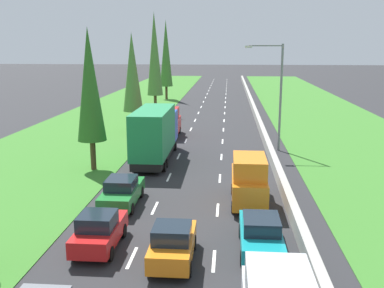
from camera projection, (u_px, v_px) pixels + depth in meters
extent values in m
plane|color=#28282B|center=(212.00, 110.00, 62.78)|extent=(300.00, 300.00, 0.00)
cube|color=#387528|center=(124.00, 109.00, 63.79)|extent=(14.00, 140.00, 0.04)
cube|color=#387528|center=(317.00, 111.00, 61.63)|extent=(14.00, 140.00, 0.04)
cube|color=#9E9B93|center=(253.00, 107.00, 62.24)|extent=(0.44, 120.00, 0.85)
cube|color=white|center=(132.00, 258.00, 19.13)|extent=(0.14, 2.00, 0.01)
cube|color=white|center=(155.00, 208.00, 24.97)|extent=(0.14, 2.00, 0.01)
cube|color=white|center=(169.00, 177.00, 30.80)|extent=(0.14, 2.00, 0.01)
cube|color=white|center=(179.00, 156.00, 36.64)|extent=(0.14, 2.00, 0.01)
cube|color=white|center=(186.00, 141.00, 42.48)|extent=(0.14, 2.00, 0.01)
cube|color=white|center=(191.00, 129.00, 48.32)|extent=(0.14, 2.00, 0.01)
cube|color=white|center=(195.00, 120.00, 54.16)|extent=(0.14, 2.00, 0.01)
cube|color=white|center=(198.00, 113.00, 60.00)|extent=(0.14, 2.00, 0.01)
cube|color=white|center=(201.00, 107.00, 65.84)|extent=(0.14, 2.00, 0.01)
cube|color=white|center=(204.00, 102.00, 71.68)|extent=(0.14, 2.00, 0.01)
cube|color=white|center=(205.00, 98.00, 77.52)|extent=(0.14, 2.00, 0.01)
cube|color=white|center=(207.00, 94.00, 83.36)|extent=(0.14, 2.00, 0.01)
cube|color=white|center=(209.00, 91.00, 89.20)|extent=(0.14, 2.00, 0.01)
cube|color=white|center=(210.00, 88.00, 95.04)|extent=(0.14, 2.00, 0.01)
cube|color=white|center=(211.00, 85.00, 100.87)|extent=(0.14, 2.00, 0.01)
cube|color=white|center=(212.00, 83.00, 106.71)|extent=(0.14, 2.00, 0.01)
cube|color=white|center=(213.00, 81.00, 112.55)|extent=(0.14, 2.00, 0.01)
cube|color=white|center=(214.00, 79.00, 118.39)|extent=(0.14, 2.00, 0.01)
cube|color=white|center=(214.00, 261.00, 18.85)|extent=(0.14, 2.00, 0.01)
cube|color=white|center=(218.00, 210.00, 24.69)|extent=(0.14, 2.00, 0.01)
cube|color=white|center=(220.00, 178.00, 30.53)|extent=(0.14, 2.00, 0.01)
cube|color=white|center=(221.00, 157.00, 36.36)|extent=(0.14, 2.00, 0.01)
cube|color=white|center=(223.00, 141.00, 42.20)|extent=(0.14, 2.00, 0.01)
cube|color=white|center=(223.00, 130.00, 48.04)|extent=(0.14, 2.00, 0.01)
cube|color=white|center=(224.00, 121.00, 53.88)|extent=(0.14, 2.00, 0.01)
cube|color=white|center=(225.00, 113.00, 59.72)|extent=(0.14, 2.00, 0.01)
cube|color=white|center=(225.00, 107.00, 65.56)|extent=(0.14, 2.00, 0.01)
cube|color=white|center=(225.00, 102.00, 71.40)|extent=(0.14, 2.00, 0.01)
cube|color=white|center=(226.00, 98.00, 77.24)|extent=(0.14, 2.00, 0.01)
cube|color=white|center=(226.00, 94.00, 83.08)|extent=(0.14, 2.00, 0.01)
cube|color=white|center=(226.00, 91.00, 88.92)|extent=(0.14, 2.00, 0.01)
cube|color=white|center=(226.00, 88.00, 94.76)|extent=(0.14, 2.00, 0.01)
cube|color=white|center=(227.00, 86.00, 100.60)|extent=(0.14, 2.00, 0.01)
cube|color=white|center=(227.00, 83.00, 106.43)|extent=(0.14, 2.00, 0.01)
cube|color=white|center=(227.00, 81.00, 112.27)|extent=(0.14, 2.00, 0.01)
cube|color=white|center=(227.00, 80.00, 118.11)|extent=(0.14, 2.00, 0.01)
cube|color=red|center=(100.00, 233.00, 19.95)|extent=(1.68, 3.90, 0.76)
cube|color=#19232D|center=(97.00, 221.00, 19.51)|extent=(1.52, 1.60, 0.64)
cylinder|color=black|center=(92.00, 230.00, 21.27)|extent=(0.22, 0.64, 0.64)
cylinder|color=black|center=(123.00, 231.00, 21.15)|extent=(0.22, 0.64, 0.64)
cylinder|color=black|center=(75.00, 252.00, 18.92)|extent=(0.22, 0.64, 0.64)
cylinder|color=black|center=(110.00, 254.00, 18.80)|extent=(0.22, 0.64, 0.64)
cube|color=#237A33|center=(122.00, 194.00, 25.30)|extent=(1.76, 4.50, 0.72)
cube|color=#19232D|center=(121.00, 183.00, 25.01)|extent=(1.56, 1.90, 0.60)
cylinder|color=black|center=(115.00, 191.00, 26.80)|extent=(0.22, 0.64, 0.64)
cylinder|color=black|center=(141.00, 192.00, 26.67)|extent=(0.22, 0.64, 0.64)
cylinder|color=black|center=(102.00, 208.00, 24.09)|extent=(0.22, 0.64, 0.64)
cylinder|color=black|center=(131.00, 209.00, 23.96)|extent=(0.22, 0.64, 0.64)
cube|color=orange|center=(173.00, 246.00, 18.69)|extent=(1.68, 3.90, 0.76)
cube|color=#19232D|center=(172.00, 233.00, 18.24)|extent=(1.52, 1.60, 0.64)
cylinder|color=black|center=(160.00, 241.00, 20.01)|extent=(0.22, 0.64, 0.64)
cylinder|color=black|center=(193.00, 242.00, 19.88)|extent=(0.22, 0.64, 0.64)
cylinder|color=black|center=(150.00, 267.00, 17.65)|extent=(0.22, 0.64, 0.64)
cylinder|color=black|center=(189.00, 269.00, 17.53)|extent=(0.22, 0.64, 0.64)
cube|color=teal|center=(261.00, 237.00, 19.63)|extent=(1.76, 4.50, 0.72)
cube|color=#19232D|center=(261.00, 224.00, 19.34)|extent=(1.56, 1.90, 0.60)
cylinder|color=black|center=(241.00, 231.00, 21.13)|extent=(0.22, 0.64, 0.64)
cylinder|color=black|center=(275.00, 232.00, 21.00)|extent=(0.22, 0.64, 0.64)
cylinder|color=black|center=(243.00, 258.00, 18.41)|extent=(0.22, 0.64, 0.64)
cylinder|color=black|center=(282.00, 260.00, 18.29)|extent=(0.22, 0.64, 0.64)
cube|color=orange|center=(249.00, 186.00, 25.51)|extent=(1.90, 4.90, 1.40)
cube|color=orange|center=(250.00, 167.00, 24.95)|extent=(1.80, 3.10, 1.10)
cylinder|color=black|center=(233.00, 189.00, 27.21)|extent=(0.22, 0.64, 0.64)
cylinder|color=black|center=(262.00, 190.00, 27.07)|extent=(0.22, 0.64, 0.64)
cylinder|color=black|center=(233.00, 207.00, 24.26)|extent=(0.22, 0.64, 0.64)
cylinder|color=black|center=(266.00, 208.00, 24.12)|extent=(0.22, 0.64, 0.64)
cube|color=black|center=(156.00, 152.00, 35.34)|extent=(2.20, 9.40, 0.56)
cube|color=#1E47B7|center=(162.00, 125.00, 38.52)|extent=(2.40, 2.20, 2.50)
cube|color=#1E7F47|center=(153.00, 131.00, 33.86)|extent=(2.44, 7.20, 3.30)
cylinder|color=black|center=(149.00, 146.00, 38.71)|extent=(0.22, 0.64, 0.64)
cylinder|color=black|center=(175.00, 147.00, 38.53)|extent=(0.22, 0.64, 0.64)
cylinder|color=black|center=(137.00, 163.00, 33.37)|extent=(0.22, 0.64, 0.64)
cylinder|color=black|center=(166.00, 163.00, 33.19)|extent=(0.22, 0.64, 0.64)
cylinder|color=black|center=(134.00, 166.00, 32.32)|extent=(0.22, 0.64, 0.64)
cylinder|color=black|center=(164.00, 167.00, 32.14)|extent=(0.22, 0.64, 0.64)
cube|color=red|center=(169.00, 126.00, 44.61)|extent=(1.90, 4.90, 1.40)
cube|color=red|center=(169.00, 114.00, 44.05)|extent=(1.80, 3.10, 1.10)
cylinder|color=black|center=(163.00, 130.00, 46.31)|extent=(0.22, 0.64, 0.64)
cylinder|color=black|center=(179.00, 130.00, 46.17)|extent=(0.22, 0.64, 0.64)
cylinder|color=black|center=(158.00, 136.00, 43.35)|extent=(0.22, 0.64, 0.64)
cylinder|color=black|center=(176.00, 136.00, 43.21)|extent=(0.22, 0.64, 0.64)
cylinder|color=#4C3823|center=(93.00, 155.00, 32.44)|extent=(0.39, 0.39, 2.20)
cone|color=#2D6623|center=(90.00, 85.00, 31.35)|extent=(2.05, 2.05, 7.97)
cylinder|color=#4C3823|center=(134.00, 122.00, 46.68)|extent=(0.39, 0.39, 2.20)
cone|color=#4C7F38|center=(132.00, 72.00, 45.58)|extent=(2.05, 2.05, 7.99)
cylinder|color=#4C3823|center=(155.00, 103.00, 61.68)|extent=(0.40, 0.40, 2.20)
cone|color=#4C7F38|center=(154.00, 54.00, 60.25)|extent=(2.13, 2.13, 11.06)
cylinder|color=#4C3823|center=(166.00, 93.00, 74.95)|extent=(0.40, 0.40, 2.20)
cone|color=#3D752D|center=(166.00, 53.00, 73.56)|extent=(2.12, 2.12, 10.71)
cylinder|color=gray|center=(281.00, 98.00, 37.68)|extent=(0.20, 0.20, 9.00)
cylinder|color=gray|center=(266.00, 46.00, 36.85)|extent=(2.80, 0.12, 0.12)
cube|color=silver|center=(248.00, 47.00, 36.98)|extent=(0.60, 0.28, 0.20)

